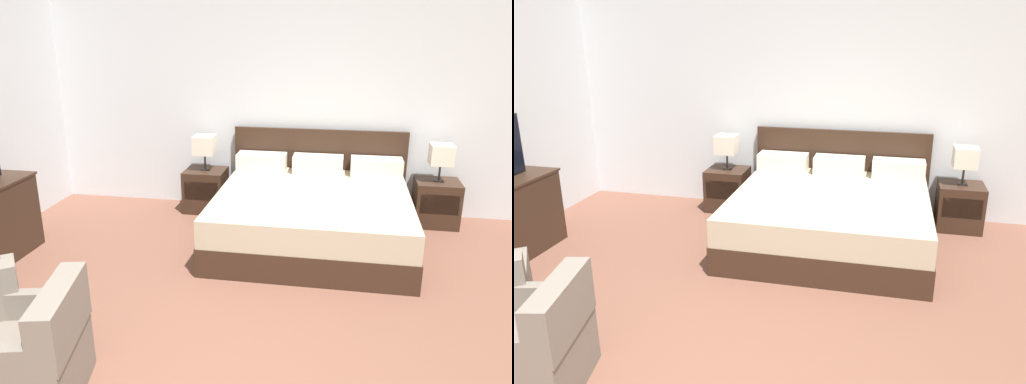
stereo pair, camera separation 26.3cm
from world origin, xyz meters
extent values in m
cube|color=silver|center=(0.00, 3.86, 1.31)|extent=(7.16, 0.06, 2.62)
cube|color=#332116|center=(0.39, 2.76, 0.14)|extent=(1.99, 1.97, 0.28)
cube|color=tan|center=(0.39, 2.76, 0.41)|extent=(1.97, 1.95, 0.27)
cube|color=#332116|center=(0.39, 3.76, 0.51)|extent=(2.07, 0.05, 1.03)
cube|color=beige|center=(-0.29, 3.57, 0.65)|extent=(0.58, 0.28, 0.20)
cube|color=beige|center=(0.39, 3.57, 0.65)|extent=(0.58, 0.28, 0.20)
cube|color=beige|center=(1.06, 3.57, 0.65)|extent=(0.58, 0.28, 0.20)
cube|color=#332116|center=(-0.99, 3.55, 0.26)|extent=(0.49, 0.44, 0.52)
cube|color=black|center=(-0.99, 3.33, 0.31)|extent=(0.42, 0.01, 0.23)
cube|color=#332116|center=(1.76, 3.55, 0.26)|extent=(0.49, 0.44, 0.52)
cube|color=black|center=(1.76, 3.33, 0.31)|extent=(0.42, 0.01, 0.23)
cylinder|color=#332D28|center=(-0.99, 3.55, 0.53)|extent=(0.11, 0.11, 0.02)
cylinder|color=#332D28|center=(-0.99, 3.55, 0.63)|extent=(0.02, 0.02, 0.18)
cube|color=beige|center=(-0.99, 3.55, 0.83)|extent=(0.25, 0.25, 0.23)
cylinder|color=#332D28|center=(1.76, 3.55, 0.53)|extent=(0.11, 0.11, 0.02)
cylinder|color=#332D28|center=(1.76, 3.55, 0.63)|extent=(0.02, 0.02, 0.18)
cube|color=beige|center=(1.76, 3.55, 0.83)|extent=(0.25, 0.25, 0.23)
cube|color=#70665B|center=(-1.56, 0.59, 0.49)|extent=(0.46, 0.55, 0.18)
cube|color=#70665B|center=(-1.17, 0.07, 0.20)|extent=(0.82, 0.82, 0.40)
cube|color=#70665B|center=(-0.91, 0.13, 0.58)|extent=(0.31, 0.70, 0.36)
cube|color=#70665B|center=(-1.24, 0.36, 0.49)|extent=(0.63, 0.23, 0.18)
camera|label=1|loc=(0.67, -2.17, 2.18)|focal=35.00mm
camera|label=2|loc=(0.92, -2.11, 2.18)|focal=35.00mm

